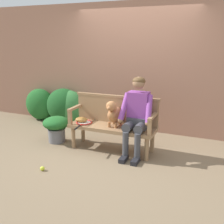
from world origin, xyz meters
TOP-DOWN VIEW (x-y plane):
  - ground_plane at (0.00, 0.00)m, footprint 40.00×40.00m
  - brick_garden_fence at (0.00, 1.36)m, footprint 8.00×0.30m
  - hedge_bush_far_left at (-1.49, 1.02)m, footprint 0.84×0.55m
  - hedge_bush_mid_left at (-1.62, 1.01)m, footprint 0.85×0.61m
  - hedge_bush_far_right at (-2.30, 1.03)m, footprint 0.77×0.47m
  - garden_bench at (0.00, 0.00)m, footprint 1.51×0.48m
  - bench_backrest at (0.00, 0.21)m, footprint 1.55×0.06m
  - bench_armrest_left_end at (-0.72, -0.09)m, footprint 0.06×0.48m
  - bench_armrest_right_end at (0.72, -0.09)m, footprint 0.06×0.48m
  - person_seated at (0.45, -0.01)m, footprint 0.56×0.64m
  - dog_on_bench at (0.04, -0.02)m, footprint 0.23×0.47m
  - tennis_racket at (-0.53, -0.06)m, footprint 0.32×0.58m
  - baseball_glove at (-0.60, -0.01)m, footprint 0.24×0.20m
  - tennis_ball at (-0.66, -1.11)m, footprint 0.07×0.07m
  - potted_plant at (-1.13, -0.04)m, footprint 0.50×0.50m

SIDE VIEW (x-z plane):
  - ground_plane at x=0.00m, z-range 0.00..0.00m
  - tennis_ball at x=-0.66m, z-range 0.00..0.07m
  - potted_plant at x=-1.13m, z-range 0.05..0.55m
  - hedge_bush_far_right at x=-2.30m, z-range 0.00..0.76m
  - garden_bench at x=0.00m, z-range 0.16..0.61m
  - hedge_bush_far_left at x=-1.49m, z-range 0.00..0.79m
  - hedge_bush_mid_left at x=-1.62m, z-range 0.00..0.82m
  - tennis_racket at x=-0.53m, z-range 0.44..0.47m
  - baseball_glove at x=-0.60m, z-range 0.45..0.54m
  - bench_armrest_left_end at x=-0.72m, z-range 0.51..0.79m
  - bench_armrest_right_end at x=0.72m, z-range 0.51..0.79m
  - dog_on_bench at x=0.04m, z-range 0.45..0.92m
  - bench_backrest at x=0.00m, z-range 0.45..0.95m
  - person_seated at x=0.45m, z-range 0.06..1.38m
  - brick_garden_fence at x=0.00m, z-range 0.00..2.63m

